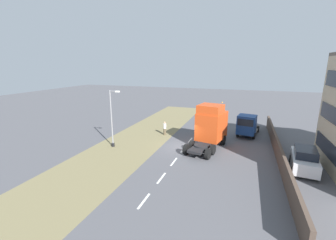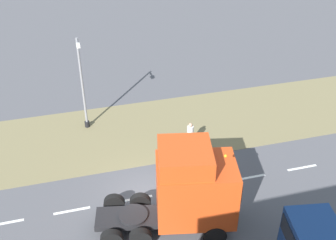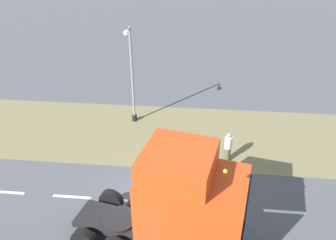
# 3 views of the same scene
# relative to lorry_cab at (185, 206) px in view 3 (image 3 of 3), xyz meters

# --- Properties ---
(ground_plane) EXTENTS (120.00, 120.00, 0.00)m
(ground_plane) POSITION_rel_lorry_cab_xyz_m (-2.44, -1.40, -2.28)
(ground_plane) COLOR #515156
(ground_plane) RESTS_ON ground
(grass_verge) EXTENTS (7.00, 44.00, 0.01)m
(grass_verge) POSITION_rel_lorry_cab_xyz_m (-8.44, -1.40, -2.27)
(grass_verge) COLOR olive
(grass_verge) RESTS_ON ground
(lane_markings) EXTENTS (0.16, 21.00, 0.00)m
(lane_markings) POSITION_rel_lorry_cab_xyz_m (-2.44, -2.10, -2.28)
(lane_markings) COLOR white
(lane_markings) RESTS_ON ground
(lorry_cab) EXTENTS (3.72, 6.66, 4.70)m
(lorry_cab) POSITION_rel_lorry_cab_xyz_m (0.00, 0.00, 0.00)
(lorry_cab) COLOR black
(lorry_cab) RESTS_ON ground
(lamp_post) EXTENTS (1.28, 0.32, 6.08)m
(lamp_post) POSITION_rel_lorry_cab_xyz_m (-9.74, -3.75, 0.52)
(lamp_post) COLOR black
(lamp_post) RESTS_ON ground
(pedestrian) EXTENTS (0.39, 0.39, 1.71)m
(pedestrian) POSITION_rel_lorry_cab_xyz_m (-5.98, 1.98, -1.44)
(pedestrian) COLOR brown
(pedestrian) RESTS_ON ground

